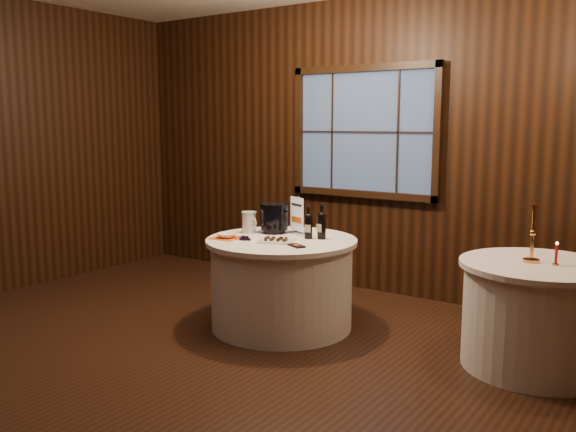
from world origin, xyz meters
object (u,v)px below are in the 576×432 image
Objects in this scene: sign_stand at (298,221)px; chocolate_box at (297,246)px; side_table at (535,315)px; port_bottle_right at (322,223)px; chocolate_plate at (276,240)px; cracker_bowl at (227,235)px; ice_bucket at (274,217)px; red_candle at (556,256)px; brass_candlestick at (532,241)px; grape_bunch at (244,238)px; main_table at (282,283)px; glass_pitcher at (249,222)px; port_bottle_left at (308,224)px.

chocolate_box is (0.30, -0.46, -0.11)m from sign_stand.
side_table is 3.55× the size of port_bottle_right.
sign_stand reaches higher than chocolate_plate.
chocolate_plate is 0.46m from cracker_bowl.
sign_stand is 1.28× the size of ice_bucket.
red_candle is at bearing -10.85° from side_table.
grape_bunch is at bearing -166.20° from brass_candlestick.
port_bottle_right is 1.90× the size of grape_bunch.
chocolate_plate is 0.24m from chocolate_box.
ice_bucket reaches higher than main_table.
main_table is 2.02m from side_table.
sign_stand is 1.96m from brass_candlestick.
side_table is at bearing 2.76° from ice_bucket.
side_table is at bearing 25.89° from sign_stand.
side_table is 2.46m from glass_pitcher.
ice_bucket reaches higher than glass_pitcher.
port_bottle_right is 0.42m from chocolate_plate.
red_candle is at bearing 20.31° from glass_pitcher.
chocolate_plate is 1.94× the size of red_candle.
red_candle is at bearing 2.09° from ice_bucket.
red_candle is at bearing 7.49° from main_table.
port_bottle_right is 1.92× the size of chocolate_box.
brass_candlestick is at bearing 8.55° from main_table.
chocolate_box is 0.69m from cracker_bowl.
cracker_bowl is 0.40× the size of brass_candlestick.
main_table and side_table have the same top height.
chocolate_box is 0.39× the size of brass_candlestick.
red_candle is at bearing 11.73° from chocolate_plate.
cracker_bowl is at bearing -148.52° from main_table.
port_bottle_left is 0.40m from ice_bucket.
sign_stand is (-2.01, -0.04, 0.50)m from side_table.
main_table is at bearing 171.78° from chocolate_box.
chocolate_plate is 2.11m from red_candle.
chocolate_plate is (-1.95, -0.45, 0.40)m from side_table.
sign_stand is (-0.01, 0.26, 0.50)m from main_table.
sign_stand is at bearing -179.16° from brass_candlestick.
ice_bucket is (-0.40, 0.06, 0.02)m from port_bottle_left.
sign_stand is 2.13× the size of chocolate_box.
glass_pitcher is (-2.40, -0.23, 0.48)m from side_table.
ice_bucket is at bearing 67.34° from cracker_bowl.
chocolate_plate is at bearing -52.07° from ice_bucket.
brass_candlestick is (1.96, 0.03, 0.03)m from sign_stand.
port_bottle_left reaches higher than cracker_bowl.
cracker_bowl is (-0.68, -0.43, -0.11)m from port_bottle_right.
red_candle is (1.93, 0.14, -0.06)m from port_bottle_left.
cracker_bowl reaches higher than side_table.
sign_stand is 0.55m from grape_bunch.
cracker_bowl reaches higher than chocolate_box.
red_candle reaches higher than main_table.
side_table is at bearing 8.53° from main_table.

